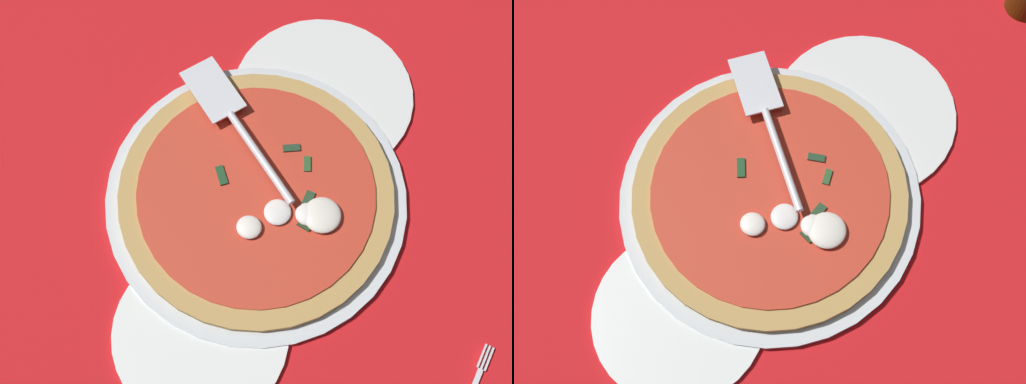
# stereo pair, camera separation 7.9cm
# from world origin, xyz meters

# --- Properties ---
(ground_plane) EXTENTS (1.13, 1.13, 0.01)m
(ground_plane) POSITION_xyz_m (0.00, 0.00, -0.00)
(ground_plane) COLOR red
(checker_pattern) EXTENTS (1.13, 1.13, 0.00)m
(checker_pattern) POSITION_xyz_m (-0.00, -0.00, 0.00)
(checker_pattern) COLOR white
(checker_pattern) RESTS_ON ground_plane
(pizza_pan) EXTENTS (0.39, 0.39, 0.01)m
(pizza_pan) POSITION_xyz_m (-0.03, 0.05, 0.01)
(pizza_pan) COLOR silver
(pizza_pan) RESTS_ON ground_plane
(dinner_plate_left) EXTENTS (0.25, 0.25, 0.01)m
(dinner_plate_left) POSITION_xyz_m (-0.20, 0.08, 0.01)
(dinner_plate_left) COLOR silver
(dinner_plate_left) RESTS_ON ground_plane
(dinner_plate_right) EXTENTS (0.21, 0.21, 0.01)m
(dinner_plate_right) POSITION_xyz_m (0.16, 0.05, 0.01)
(dinner_plate_right) COLOR white
(dinner_plate_right) RESTS_ON ground_plane
(pizza) EXTENTS (0.35, 0.35, 0.03)m
(pizza) POSITION_xyz_m (-0.03, 0.05, 0.02)
(pizza) COLOR tan
(pizza) RESTS_ON pizza_pan
(pizza_server) EXTENTS (0.17, 0.21, 0.01)m
(pizza_server) POSITION_xyz_m (-0.10, -0.01, 0.04)
(pizza_server) COLOR silver
(pizza_server) RESTS_ON pizza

